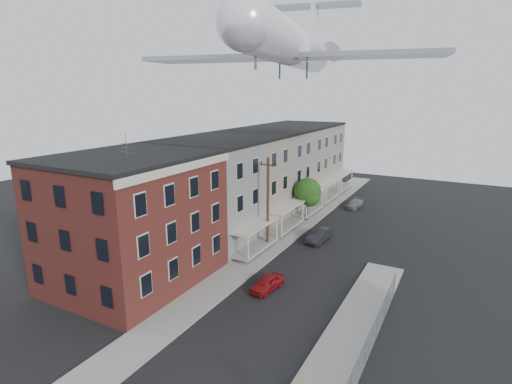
# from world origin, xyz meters

# --- Properties ---
(ground) EXTENTS (120.00, 120.00, 0.00)m
(ground) POSITION_xyz_m (0.00, 0.00, 0.00)
(ground) COLOR black
(ground) RESTS_ON ground
(sidewalk_left) EXTENTS (3.00, 62.00, 0.12)m
(sidewalk_left) POSITION_xyz_m (-5.50, 24.00, 0.06)
(sidewalk_left) COLOR gray
(sidewalk_left) RESTS_ON ground
(sidewalk_right) EXTENTS (3.00, 26.00, 0.12)m
(sidewalk_right) POSITION_xyz_m (5.50, 6.00, 0.06)
(sidewalk_right) COLOR gray
(sidewalk_right) RESTS_ON ground
(curb_left) EXTENTS (0.15, 62.00, 0.14)m
(curb_left) POSITION_xyz_m (-4.05, 24.00, 0.07)
(curb_left) COLOR gray
(curb_left) RESTS_ON ground
(curb_right) EXTENTS (0.15, 26.00, 0.14)m
(curb_right) POSITION_xyz_m (4.05, 6.00, 0.07)
(curb_right) COLOR gray
(curb_right) RESTS_ON ground
(corner_building) EXTENTS (10.31, 12.30, 12.15)m
(corner_building) POSITION_xyz_m (-12.00, 7.00, 5.16)
(corner_building) COLOR #331110
(corner_building) RESTS_ON ground
(row_house_a) EXTENTS (11.98, 7.00, 10.30)m
(row_house_a) POSITION_xyz_m (-11.96, 16.50, 5.13)
(row_house_a) COLOR #5F5F5D
(row_house_a) RESTS_ON ground
(row_house_b) EXTENTS (11.98, 7.00, 10.30)m
(row_house_b) POSITION_xyz_m (-11.96, 23.50, 5.13)
(row_house_b) COLOR gray
(row_house_b) RESTS_ON ground
(row_house_c) EXTENTS (11.98, 7.00, 10.30)m
(row_house_c) POSITION_xyz_m (-11.96, 30.50, 5.13)
(row_house_c) COLOR #5F5F5D
(row_house_c) RESTS_ON ground
(row_house_d) EXTENTS (11.98, 7.00, 10.30)m
(row_house_d) POSITION_xyz_m (-11.96, 37.50, 5.13)
(row_house_d) COLOR gray
(row_house_d) RESTS_ON ground
(row_house_e) EXTENTS (11.98, 7.00, 10.30)m
(row_house_e) POSITION_xyz_m (-11.96, 44.50, 5.13)
(row_house_e) COLOR #5F5F5D
(row_house_e) RESTS_ON ground
(chainlink_fence) EXTENTS (0.06, 18.06, 1.90)m
(chainlink_fence) POSITION_xyz_m (7.00, 5.00, 1.00)
(chainlink_fence) COLOR gray
(chainlink_fence) RESTS_ON ground
(utility_pole) EXTENTS (1.80, 0.26, 9.00)m
(utility_pole) POSITION_xyz_m (-5.60, 18.00, 4.67)
(utility_pole) COLOR black
(utility_pole) RESTS_ON ground
(street_tree) EXTENTS (3.22, 3.20, 5.20)m
(street_tree) POSITION_xyz_m (-5.27, 27.92, 3.45)
(street_tree) COLOR black
(street_tree) RESTS_ON ground
(car_near) EXTENTS (1.80, 3.51, 1.14)m
(car_near) POSITION_xyz_m (-1.80, 10.37, 0.57)
(car_near) COLOR maroon
(car_near) RESTS_ON ground
(car_mid) EXTENTS (1.70, 4.12, 1.33)m
(car_mid) POSITION_xyz_m (-1.80, 22.20, 0.66)
(car_mid) COLOR black
(car_mid) RESTS_ON ground
(car_far) EXTENTS (1.84, 3.81, 1.07)m
(car_far) POSITION_xyz_m (-1.80, 36.18, 0.53)
(car_far) COLOR slate
(car_far) RESTS_ON ground
(airplane) EXTENTS (26.03, 29.74, 8.55)m
(airplane) POSITION_xyz_m (-4.34, 20.28, 18.91)
(airplane) COLOR white
(airplane) RESTS_ON ground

